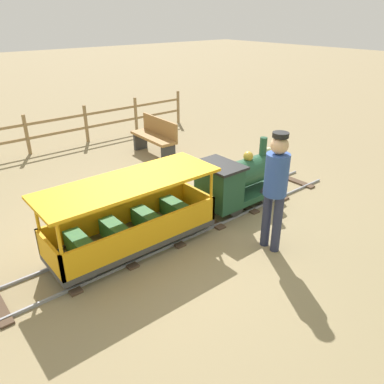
# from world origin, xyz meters

# --- Properties ---
(ground_plane) EXTENTS (60.00, 60.00, 0.00)m
(ground_plane) POSITION_xyz_m (0.00, 0.00, 0.00)
(ground_plane) COLOR #8C7A56
(track) EXTENTS (0.78, 6.05, 0.04)m
(track) POSITION_xyz_m (0.00, 0.18, 0.02)
(track) COLOR gray
(track) RESTS_ON ground_plane
(locomotive) EXTENTS (0.74, 1.44, 1.03)m
(locomotive) POSITION_xyz_m (0.00, 1.21, 0.48)
(locomotive) COLOR #1E472D
(locomotive) RESTS_ON ground_plane
(passenger_car) EXTENTS (0.84, 2.35, 0.97)m
(passenger_car) POSITION_xyz_m (0.00, -0.72, 0.42)
(passenger_car) COLOR #3F3F3F
(passenger_car) RESTS_ON ground_plane
(conductor_person) EXTENTS (0.30, 0.30, 1.62)m
(conductor_person) POSITION_xyz_m (1.13, 0.73, 0.96)
(conductor_person) COLOR #282D47
(conductor_person) RESTS_ON ground_plane
(park_bench) EXTENTS (1.31, 0.44, 0.82)m
(park_bench) POSITION_xyz_m (-2.90, 1.63, 0.42)
(park_bench) COLOR olive
(park_bench) RESTS_ON ground_plane
(fence_section) EXTENTS (0.08, 7.13, 0.90)m
(fence_section) POSITION_xyz_m (-4.77, 0.18, 0.48)
(fence_section) COLOR #93754C
(fence_section) RESTS_ON ground_plane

